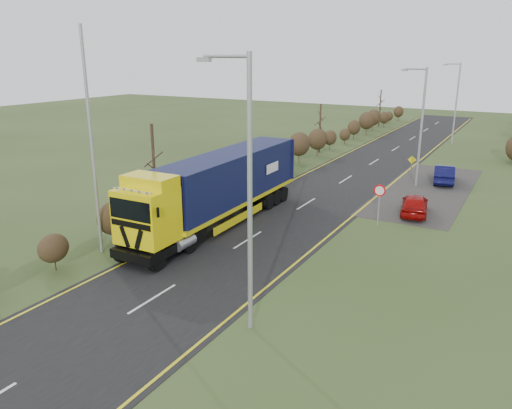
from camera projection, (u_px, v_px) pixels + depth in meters
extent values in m
plane|color=#31421C|center=(207.00, 266.00, 24.47)|extent=(160.00, 160.00, 0.00)
cube|color=black|center=(294.00, 212.00, 32.80)|extent=(8.00, 120.00, 0.02)
cube|color=#2B2826|center=(427.00, 190.00, 38.08)|extent=(6.00, 18.00, 0.02)
cube|color=yellow|center=(245.00, 203.00, 34.53)|extent=(0.12, 116.00, 0.01)
cube|color=yellow|center=(348.00, 220.00, 31.05)|extent=(0.12, 116.00, 0.01)
cube|color=silver|center=(153.00, 298.00, 21.12)|extent=(0.12, 3.00, 0.01)
cube|color=silver|center=(248.00, 240.00, 27.79)|extent=(0.12, 3.00, 0.01)
cube|color=silver|center=(306.00, 204.00, 34.46)|extent=(0.12, 3.00, 0.01)
cube|color=silver|center=(346.00, 179.00, 41.13)|extent=(0.12, 3.00, 0.01)
cube|color=silver|center=(374.00, 162.00, 47.80)|extent=(0.12, 3.00, 0.01)
cube|color=silver|center=(395.00, 149.00, 54.47)|extent=(0.12, 3.00, 0.01)
cube|color=silver|center=(412.00, 138.00, 61.14)|extent=(0.12, 3.00, 0.01)
cube|color=silver|center=(426.00, 130.00, 67.81)|extent=(0.12, 3.00, 0.01)
cube|color=silver|center=(437.00, 123.00, 74.47)|extent=(0.12, 3.00, 0.01)
ellipsoid|color=black|center=(53.00, 248.00, 23.63)|extent=(1.21, 1.57, 1.39)
ellipsoid|color=black|center=(114.00, 218.00, 26.85)|extent=(1.58, 2.06, 1.82)
ellipsoid|color=black|center=(162.00, 194.00, 30.08)|extent=(1.96, 2.55, 2.25)
ellipsoid|color=black|center=(200.00, 182.00, 33.47)|extent=(1.83, 2.38, 2.10)
ellipsoid|color=black|center=(233.00, 176.00, 36.90)|extent=(1.37, 1.78, 1.57)
ellipsoid|color=black|center=(258.00, 168.00, 40.33)|extent=(1.20, 1.56, 1.38)
ellipsoid|color=black|center=(282.00, 155.00, 43.50)|extent=(1.55, 2.02, 1.78)
ellipsoid|color=black|center=(299.00, 144.00, 46.80)|extent=(1.95, 2.53, 2.24)
ellipsoid|color=black|center=(318.00, 139.00, 50.07)|extent=(1.85, 2.41, 2.13)
ellipsoid|color=black|center=(330.00, 138.00, 53.64)|extent=(1.40, 1.81, 1.61)
ellipsoid|color=black|center=(345.00, 135.00, 56.91)|extent=(1.19, 1.55, 1.37)
ellipsoid|color=black|center=(354.00, 127.00, 60.29)|extent=(1.52, 1.97, 1.75)
ellipsoid|color=black|center=(367.00, 121.00, 63.37)|extent=(1.93, 2.51, 2.22)
ellipsoid|color=black|center=(373.00, 117.00, 66.87)|extent=(1.88, 2.44, 2.16)
ellipsoid|color=black|center=(384.00, 118.00, 70.16)|extent=(1.43, 1.85, 1.64)
ellipsoid|color=black|center=(389.00, 116.00, 73.73)|extent=(1.19, 1.55, 1.37)
ellipsoid|color=black|center=(399.00, 112.00, 76.81)|extent=(1.49, 1.93, 1.71)
cylinder|color=#36241B|center=(154.00, 174.00, 29.98)|extent=(0.18, 0.18, 6.05)
cylinder|color=#36241B|center=(320.00, 128.00, 51.80)|extent=(0.18, 0.18, 5.06)
cylinder|color=#36241B|center=(380.00, 109.00, 70.12)|extent=(0.18, 0.18, 5.15)
cube|color=black|center=(161.00, 242.00, 25.56)|extent=(2.58, 4.81, 0.46)
cube|color=yellow|center=(147.00, 215.00, 24.29)|extent=(2.63, 2.33, 2.69)
cube|color=black|center=(134.00, 258.00, 23.92)|extent=(2.59, 0.18, 0.57)
cube|color=black|center=(125.00, 237.00, 23.77)|extent=(0.62, 0.03, 1.11)
cube|color=black|center=(139.00, 240.00, 23.37)|extent=(0.62, 0.03, 1.11)
cube|color=black|center=(130.00, 210.00, 23.19)|extent=(2.43, 0.11, 0.98)
cube|color=black|center=(131.00, 225.00, 23.38)|extent=(2.38, 0.08, 0.29)
cube|color=yellow|center=(150.00, 181.00, 24.11)|extent=(2.61, 1.50, 0.58)
cylinder|color=silver|center=(132.00, 191.00, 23.13)|extent=(2.27, 0.11, 0.06)
cube|color=black|center=(110.00, 203.00, 24.07)|extent=(0.08, 0.12, 0.46)
cube|color=black|center=(158.00, 212.00, 22.68)|extent=(0.08, 0.12, 0.46)
cylinder|color=gray|center=(149.00, 235.00, 26.44)|extent=(0.61, 1.36, 0.58)
cylinder|color=gray|center=(185.00, 242.00, 25.33)|extent=(0.61, 1.36, 0.58)
cube|color=yellow|center=(231.00, 200.00, 31.00)|extent=(2.86, 13.07, 0.25)
cube|color=black|center=(230.00, 175.00, 30.55)|extent=(2.83, 12.66, 2.84)
cube|color=#0D0E39|center=(277.00, 158.00, 35.82)|extent=(2.56, 0.11, 2.84)
cube|color=#0D0E39|center=(164.00, 201.00, 25.28)|extent=(2.56, 0.11, 2.84)
cube|color=black|center=(261.00, 194.00, 34.44)|extent=(2.46, 3.77, 0.36)
cube|color=yellow|center=(205.00, 212.00, 30.93)|extent=(0.17, 5.68, 0.46)
cube|color=yellow|center=(240.00, 218.00, 29.75)|extent=(0.17, 5.68, 0.46)
cylinder|color=black|center=(123.00, 252.00, 24.74)|extent=(0.35, 1.08, 1.07)
cylinder|color=black|center=(157.00, 260.00, 23.72)|extent=(0.35, 1.08, 1.07)
cylinder|color=black|center=(157.00, 236.00, 26.90)|extent=(0.35, 1.08, 1.07)
cylinder|color=black|center=(189.00, 243.00, 25.88)|extent=(0.35, 1.08, 1.07)
cylinder|color=black|center=(241.00, 197.00, 34.22)|extent=(0.35, 1.08, 1.07)
cylinder|color=black|center=(269.00, 201.00, 33.20)|extent=(0.35, 1.08, 1.07)
cylinder|color=black|center=(248.00, 194.00, 35.08)|extent=(0.35, 1.08, 1.07)
cylinder|color=black|center=(276.00, 198.00, 34.06)|extent=(0.35, 1.08, 1.07)
cylinder|color=black|center=(256.00, 190.00, 35.94)|extent=(0.35, 1.08, 1.07)
cylinder|color=black|center=(283.00, 194.00, 34.92)|extent=(0.35, 1.08, 1.07)
imported|color=#9A0907|center=(415.00, 204.00, 32.08)|extent=(2.29, 4.21, 1.36)
imported|color=#0A0B39|center=(444.00, 174.00, 40.01)|extent=(2.25, 4.55, 1.44)
cylinder|color=#9A9C9F|center=(250.00, 201.00, 17.50)|extent=(0.18, 0.18, 10.05)
cylinder|color=#9A9C9F|center=(226.00, 56.00, 16.51)|extent=(1.79, 0.12, 0.12)
cube|color=#9A9C9F|center=(204.00, 60.00, 16.97)|extent=(0.50, 0.20, 0.16)
cylinder|color=#9A9C9F|center=(421.00, 129.00, 37.84)|extent=(0.18, 0.18, 9.03)
cylinder|color=#9A9C9F|center=(416.00, 69.00, 36.95)|extent=(1.61, 0.12, 0.12)
cube|color=#9A9C9F|center=(405.00, 70.00, 37.36)|extent=(0.45, 0.18, 0.14)
cylinder|color=#9A9C9F|center=(456.00, 104.00, 56.17)|extent=(0.18, 0.18, 9.03)
cylinder|color=#9A9C9F|center=(453.00, 64.00, 55.28)|extent=(1.61, 0.12, 0.12)
cube|color=#9A9C9F|center=(445.00, 65.00, 55.69)|extent=(0.45, 0.18, 0.14)
cylinder|color=#9A9C9F|center=(92.00, 145.00, 24.59)|extent=(0.16, 0.16, 11.31)
cylinder|color=#9A9C9F|center=(379.00, 208.00, 29.78)|extent=(0.08, 0.08, 2.23)
cylinder|color=red|center=(380.00, 190.00, 29.43)|extent=(0.71, 0.04, 0.71)
cylinder|color=white|center=(380.00, 191.00, 29.42)|extent=(0.53, 0.02, 0.53)
cylinder|color=#9A9C9F|center=(411.00, 169.00, 42.07)|extent=(0.08, 0.08, 1.35)
cube|color=yellow|center=(412.00, 160.00, 41.80)|extent=(0.68, 0.04, 0.68)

